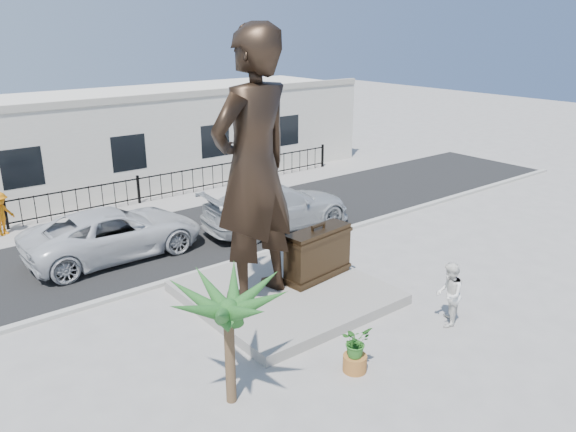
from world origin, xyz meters
The scene contains 16 objects.
ground centered at (0.00, 0.00, 0.00)m, with size 100.00×100.00×0.00m, color #9E9991.
street centered at (0.00, 8.00, 0.01)m, with size 40.00×7.00×0.01m, color black.
curb centered at (0.00, 4.50, 0.06)m, with size 40.00×0.25×0.12m, color #A5A399.
far_sidewalk centered at (0.00, 12.00, 0.01)m, with size 40.00×2.50×0.02m, color #9E9991.
plinth centered at (-0.50, 1.50, 0.15)m, with size 5.20×5.20×0.30m, color gray.
fence centered at (0.00, 12.80, 0.60)m, with size 22.00×0.10×1.20m, color black.
building centered at (0.00, 17.00, 2.20)m, with size 28.00×7.00×4.40m, color silver.
statue centered at (-1.44, 1.67, 4.02)m, with size 2.71×1.78×7.44m, color black.
suitcase centered at (0.73, 1.47, 1.08)m, with size 2.23×0.71×1.57m, color #342516.
tourist centered at (1.95, -2.42, 0.88)m, with size 0.86×0.67×1.76m, color white.
car_white centered at (-3.17, 7.64, 0.85)m, with size 2.78×6.04×1.68m, color silver.
car_silver centered at (2.96, 6.42, 0.89)m, with size 2.45×6.03×1.75m, color #B0B3B5.
worker centered at (-5.76, 12.23, 0.86)m, with size 1.09×0.63×1.69m, color orange.
palm_tree centered at (-4.38, -1.59, 0.00)m, with size 1.80×1.80×3.20m, color #1F511D, non-canonical shape.
planter centered at (-1.52, -2.43, 0.20)m, with size 0.56×0.56×0.40m, color #9E6029.
shrub centered at (-1.52, -2.43, 0.77)m, with size 0.67×0.58×0.74m, color #2C6A22.
Camera 1 is at (-9.68, -10.27, 7.64)m, focal length 35.00 mm.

